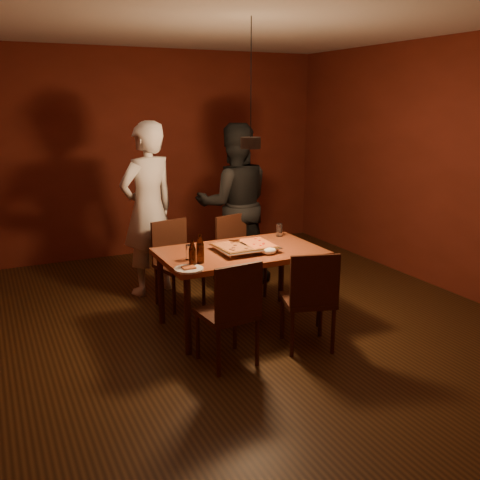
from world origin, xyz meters
name	(u,v)px	position (x,y,z in m)	size (l,w,h in m)	color
room_shell	(250,182)	(0.00, 0.00, 1.40)	(6.00, 6.00, 6.00)	#3B2410
dining_table	(240,258)	(-0.07, 0.08, 0.68)	(1.50, 0.90, 0.75)	#964626
chair_far_left	(175,255)	(-0.44, 0.89, 0.54)	(0.50, 0.50, 0.49)	#38190F
chair_far_right	(237,248)	(0.27, 0.85, 0.54)	(0.51, 0.51, 0.49)	#38190F
chair_near_left	(232,305)	(-0.49, -0.66, 0.54)	(0.46, 0.46, 0.49)	#38190F
chair_near_right	(311,292)	(0.23, -0.68, 0.54)	(0.52, 0.52, 0.49)	#38190F
pizza_tray	(245,248)	(-0.03, 0.04, 0.77)	(0.55, 0.45, 0.05)	silver
pizza_meat	(232,247)	(-0.17, 0.03, 0.81)	(0.25, 0.39, 0.02)	maroon
pizza_cheese	(257,243)	(0.10, 0.04, 0.81)	(0.26, 0.41, 0.02)	gold
spatula	(244,244)	(-0.03, 0.06, 0.81)	(0.09, 0.24, 0.04)	silver
beer_bottle_a	(192,253)	(-0.65, -0.20, 0.87)	(0.06, 0.06, 0.23)	black
beer_bottle_b	(200,249)	(-0.55, -0.13, 0.88)	(0.07, 0.07, 0.26)	black
water_glass_left	(190,252)	(-0.59, 0.00, 0.82)	(0.08, 0.08, 0.13)	silver
water_glass_right	(279,230)	(0.53, 0.38, 0.82)	(0.06, 0.06, 0.13)	silver
plate_slice	(189,269)	(-0.71, -0.28, 0.76)	(0.24, 0.24, 0.03)	white
napkin	(269,251)	(0.11, -0.16, 0.78)	(0.15, 0.11, 0.06)	white
diner_white	(148,209)	(-0.57, 1.35, 0.96)	(0.70, 0.46, 1.91)	silver
diner_dark	(234,204)	(0.45, 1.30, 0.94)	(0.91, 0.71, 1.87)	black
pendant_lamp	(251,142)	(0.00, 0.00, 1.76)	(0.18, 0.18, 1.10)	black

